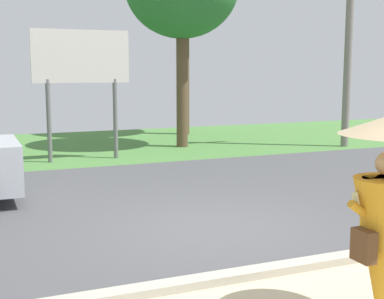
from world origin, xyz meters
The scene contains 3 objects.
ground_plane centered at (0.00, 2.95, -0.05)m, with size 40.00×22.00×0.20m.
utility_pole centered at (7.74, 6.61, 4.12)m, with size 1.80×0.24×7.88m.
roadside_billboard centered at (-0.57, 7.17, 2.55)m, with size 2.60×0.12×3.50m.
Camera 1 is at (-3.42, -7.37, 2.45)m, focal length 50.33 mm.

